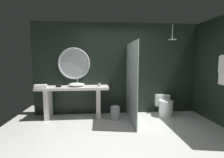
{
  "coord_description": "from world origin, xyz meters",
  "views": [
    {
      "loc": [
        -0.59,
        -2.8,
        1.55
      ],
      "look_at": [
        -0.29,
        0.71,
        1.15
      ],
      "focal_mm": 26.14,
      "sensor_mm": 36.0,
      "label": 1
    }
  ],
  "objects_px": {
    "rain_shower_head": "(172,38)",
    "folded_hand_towel": "(41,86)",
    "round_wall_mirror": "(74,64)",
    "waste_bin": "(115,112)",
    "tumbler_cup": "(99,85)",
    "toilet": "(165,106)",
    "tissue_box": "(59,86)",
    "vessel_sink": "(77,85)"
  },
  "relations": [
    {
      "from": "rain_shower_head",
      "to": "waste_bin",
      "type": "bearing_deg",
      "value": -172.2
    },
    {
      "from": "waste_bin",
      "to": "folded_hand_towel",
      "type": "height_order",
      "value": "folded_hand_towel"
    },
    {
      "from": "vessel_sink",
      "to": "rain_shower_head",
      "type": "bearing_deg",
      "value": -0.78
    },
    {
      "from": "rain_shower_head",
      "to": "waste_bin",
      "type": "height_order",
      "value": "rain_shower_head"
    },
    {
      "from": "tumbler_cup",
      "to": "rain_shower_head",
      "type": "relative_size",
      "value": 0.21
    },
    {
      "from": "toilet",
      "to": "folded_hand_towel",
      "type": "height_order",
      "value": "folded_hand_towel"
    },
    {
      "from": "tissue_box",
      "to": "round_wall_mirror",
      "type": "bearing_deg",
      "value": 37.64
    },
    {
      "from": "waste_bin",
      "to": "round_wall_mirror",
      "type": "bearing_deg",
      "value": 156.52
    },
    {
      "from": "round_wall_mirror",
      "to": "waste_bin",
      "type": "xyz_separation_m",
      "value": [
        1.1,
        -0.48,
        -1.27
      ]
    },
    {
      "from": "tumbler_cup",
      "to": "folded_hand_towel",
      "type": "distance_m",
      "value": 1.49
    },
    {
      "from": "tissue_box",
      "to": "round_wall_mirror",
      "type": "xyz_separation_m",
      "value": [
        0.37,
        0.28,
        0.57
      ]
    },
    {
      "from": "tumbler_cup",
      "to": "waste_bin",
      "type": "relative_size",
      "value": 0.23
    },
    {
      "from": "tumbler_cup",
      "to": "folded_hand_towel",
      "type": "xyz_separation_m",
      "value": [
        -1.48,
        -0.14,
        -0.0
      ]
    },
    {
      "from": "waste_bin",
      "to": "vessel_sink",
      "type": "bearing_deg",
      "value": 166.21
    },
    {
      "from": "tumbler_cup",
      "to": "rain_shower_head",
      "type": "distance_m",
      "value": 2.33
    },
    {
      "from": "round_wall_mirror",
      "to": "folded_hand_towel",
      "type": "bearing_deg",
      "value": -153.11
    },
    {
      "from": "toilet",
      "to": "folded_hand_towel",
      "type": "xyz_separation_m",
      "value": [
        -3.33,
        -0.14,
        0.63
      ]
    },
    {
      "from": "tumbler_cup",
      "to": "toilet",
      "type": "relative_size",
      "value": 0.15
    },
    {
      "from": "toilet",
      "to": "round_wall_mirror",
      "type": "bearing_deg",
      "value": 174.29
    },
    {
      "from": "round_wall_mirror",
      "to": "toilet",
      "type": "bearing_deg",
      "value": -5.71
    },
    {
      "from": "folded_hand_towel",
      "to": "rain_shower_head",
      "type": "bearing_deg",
      "value": 2.21
    },
    {
      "from": "rain_shower_head",
      "to": "toilet",
      "type": "xyz_separation_m",
      "value": [
        -0.13,
        0.01,
        -1.88
      ]
    },
    {
      "from": "vessel_sink",
      "to": "waste_bin",
      "type": "height_order",
      "value": "vessel_sink"
    },
    {
      "from": "rain_shower_head",
      "to": "waste_bin",
      "type": "distance_m",
      "value": 2.51
    },
    {
      "from": "tumbler_cup",
      "to": "waste_bin",
      "type": "height_order",
      "value": "tumbler_cup"
    },
    {
      "from": "toilet",
      "to": "tissue_box",
      "type": "bearing_deg",
      "value": -179.43
    },
    {
      "from": "vessel_sink",
      "to": "round_wall_mirror",
      "type": "bearing_deg",
      "value": 110.59
    },
    {
      "from": "round_wall_mirror",
      "to": "folded_hand_towel",
      "type": "distance_m",
      "value": 1.05
    },
    {
      "from": "vessel_sink",
      "to": "rain_shower_head",
      "type": "relative_size",
      "value": 1.08
    },
    {
      "from": "tissue_box",
      "to": "rain_shower_head",
      "type": "height_order",
      "value": "rain_shower_head"
    },
    {
      "from": "rain_shower_head",
      "to": "folded_hand_towel",
      "type": "distance_m",
      "value": 3.68
    },
    {
      "from": "tissue_box",
      "to": "rain_shower_head",
      "type": "distance_m",
      "value": 3.29
    },
    {
      "from": "round_wall_mirror",
      "to": "rain_shower_head",
      "type": "bearing_deg",
      "value": -5.67
    },
    {
      "from": "tumbler_cup",
      "to": "tissue_box",
      "type": "distance_m",
      "value": 1.06
    },
    {
      "from": "round_wall_mirror",
      "to": "toilet",
      "type": "relative_size",
      "value": 1.59
    },
    {
      "from": "round_wall_mirror",
      "to": "waste_bin",
      "type": "distance_m",
      "value": 1.75
    },
    {
      "from": "waste_bin",
      "to": "folded_hand_towel",
      "type": "xyz_separation_m",
      "value": [
        -1.89,
        0.08,
        0.7
      ]
    },
    {
      "from": "tumbler_cup",
      "to": "tissue_box",
      "type": "height_order",
      "value": "tumbler_cup"
    },
    {
      "from": "tumbler_cup",
      "to": "round_wall_mirror",
      "type": "bearing_deg",
      "value": 159.53
    },
    {
      "from": "tumbler_cup",
      "to": "round_wall_mirror",
      "type": "distance_m",
      "value": 0.93
    },
    {
      "from": "waste_bin",
      "to": "folded_hand_towel",
      "type": "relative_size",
      "value": 1.28
    },
    {
      "from": "toilet",
      "to": "waste_bin",
      "type": "height_order",
      "value": "toilet"
    }
  ]
}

